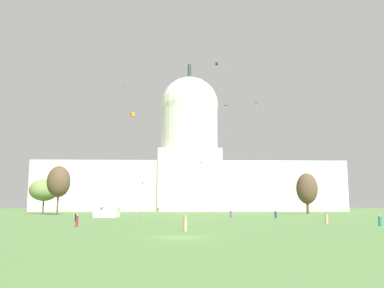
{
  "coord_description": "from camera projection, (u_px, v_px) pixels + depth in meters",
  "views": [
    {
      "loc": [
        -0.22,
        -36.79,
        2.75
      ],
      "look_at": [
        3.9,
        91.49,
        21.69
      ],
      "focal_mm": 38.86,
      "sensor_mm": 36.0,
      "label": 1
    }
  ],
  "objects": [
    {
      "name": "person_tan_front_right",
      "position": [
        185.0,
        224.0,
        44.11
      ],
      "size": [
        0.57,
        0.57,
        1.72
      ],
      "rotation": [
        0.0,
        0.0,
        0.74
      ],
      "color": "tan",
      "rests_on": "ground_plane"
    },
    {
      "name": "kite_pink_low",
      "position": [
        199.0,
        179.0,
        164.99
      ],
      "size": [
        0.44,
        0.5,
        3.25
      ],
      "rotation": [
        0.0,
        0.0,
        3.26
      ],
      "color": "pink"
    },
    {
      "name": "kite_red_high",
      "position": [
        124.0,
        88.0,
        147.68
      ],
      "size": [
        1.09,
        1.34,
        0.3
      ],
      "rotation": [
        0.0,
        0.0,
        4.27
      ],
      "color": "red"
    },
    {
      "name": "person_teal_aisle_center",
      "position": [
        380.0,
        221.0,
        54.82
      ],
      "size": [
        0.6,
        0.6,
        1.5
      ],
      "rotation": [
        0.0,
        0.0,
        4.28
      ],
      "color": "#1E757A",
      "rests_on": "ground_plane"
    },
    {
      "name": "tree_west_far",
      "position": [
        44.0,
        190.0,
        132.29
      ],
      "size": [
        10.18,
        9.03,
        10.96
      ],
      "color": "brown",
      "rests_on": "ground_plane"
    },
    {
      "name": "person_grey_front_center",
      "position": [
        141.0,
        214.0,
        92.16
      ],
      "size": [
        0.41,
        0.41,
        1.64
      ],
      "rotation": [
        0.0,
        0.0,
        1.52
      ],
      "color": "gray",
      "rests_on": "ground_plane"
    },
    {
      "name": "kite_lime_low",
      "position": [
        296.0,
        182.0,
        125.66
      ],
      "size": [
        1.02,
        1.89,
        0.19
      ],
      "rotation": [
        0.0,
        0.0,
        1.77
      ],
      "color": "#8CD133"
    },
    {
      "name": "kite_turquoise_mid",
      "position": [
        258.0,
        106.0,
        103.87
      ],
      "size": [
        1.27,
        1.38,
        2.4
      ],
      "rotation": [
        0.0,
        0.0,
        1.99
      ],
      "color": "teal"
    },
    {
      "name": "person_black_lawn_far_left",
      "position": [
        76.0,
        217.0,
        70.82
      ],
      "size": [
        0.43,
        0.43,
        1.53
      ],
      "rotation": [
        0.0,
        0.0,
        4.49
      ],
      "color": "black",
      "rests_on": "ground_plane"
    },
    {
      "name": "kite_black_high",
      "position": [
        217.0,
        64.0,
        143.16
      ],
      "size": [
        1.04,
        1.08,
        1.12
      ],
      "rotation": [
        0.0,
        0.0,
        5.96
      ],
      "color": "black"
    },
    {
      "name": "person_maroon_near_tent",
      "position": [
        77.0,
        221.0,
        53.56
      ],
      "size": [
        0.43,
        0.43,
        1.62
      ],
      "rotation": [
        0.0,
        0.0,
        1.92
      ],
      "color": "maroon",
      "rests_on": "ground_plane"
    },
    {
      "name": "person_navy_near_tree_west",
      "position": [
        276.0,
        215.0,
        87.98
      ],
      "size": [
        0.63,
        0.63,
        1.64
      ],
      "rotation": [
        0.0,
        0.0,
        4.19
      ],
      "color": "navy",
      "rests_on": "ground_plane"
    },
    {
      "name": "tree_west_mid",
      "position": [
        59.0,
        182.0,
        119.95
      ],
      "size": [
        9.47,
        9.44,
        13.99
      ],
      "color": "brown",
      "rests_on": "ground_plane"
    },
    {
      "name": "person_purple_mid_center",
      "position": [
        231.0,
        214.0,
        92.97
      ],
      "size": [
        0.59,
        0.59,
        1.61
      ],
      "rotation": [
        0.0,
        0.0,
        3.9
      ],
      "color": "#703D93",
      "rests_on": "ground_plane"
    },
    {
      "name": "event_tent",
      "position": [
        107.0,
        207.0,
        95.94
      ],
      "size": [
        5.48,
        6.95,
        4.86
      ],
      "rotation": [
        0.0,
        0.0,
        -0.04
      ],
      "color": "white",
      "rests_on": "ground_plane"
    },
    {
      "name": "ground_plane",
      "position": [
        181.0,
        237.0,
        35.98
      ],
      "size": [
        800.0,
        800.0,
        0.0
      ],
      "primitive_type": "plane",
      "color": "#567F42"
    },
    {
      "name": "kite_magenta_high",
      "position": [
        226.0,
        106.0,
        169.02
      ],
      "size": [
        1.59,
        1.21,
        2.82
      ],
      "rotation": [
        0.0,
        0.0,
        5.93
      ],
      "color": "#D1339E"
    },
    {
      "name": "tree_east_near",
      "position": [
        307.0,
        189.0,
        129.34
      ],
      "size": [
        7.22,
        6.39,
        12.67
      ],
      "color": "brown",
      "rests_on": "ground_plane"
    },
    {
      "name": "capitol_building",
      "position": [
        189.0,
        166.0,
        199.71
      ],
      "size": [
        143.42,
        28.13,
        72.17
      ],
      "color": "silver",
      "rests_on": "ground_plane"
    },
    {
      "name": "kite_blue_low",
      "position": [
        143.0,
        184.0,
        168.47
      ],
      "size": [
        0.46,
        1.03,
        2.8
      ],
      "rotation": [
        0.0,
        0.0,
        3.51
      ],
      "color": "blue"
    },
    {
      "name": "kite_orange_mid",
      "position": [
        132.0,
        115.0,
        138.0
      ],
      "size": [
        1.53,
        1.56,
        1.33
      ],
      "rotation": [
        0.0,
        0.0,
        3.69
      ],
      "color": "orange"
    },
    {
      "name": "person_tan_mid_left",
      "position": [
        326.0,
        219.0,
        62.52
      ],
      "size": [
        0.52,
        0.52,
        1.6
      ],
      "rotation": [
        0.0,
        0.0,
        0.15
      ],
      "color": "tan",
      "rests_on": "ground_plane"
    }
  ]
}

